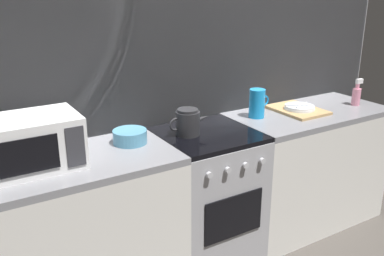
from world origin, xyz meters
name	(u,v)px	position (x,y,z in m)	size (l,w,h in m)	color
ground_plane	(206,254)	(0.00, 0.00, 0.00)	(8.00, 8.00, 0.00)	#47423D
back_wall	(181,76)	(0.00, 0.32, 1.20)	(3.60, 0.05, 2.40)	gray
counter_left	(72,236)	(-0.90, 0.00, 0.45)	(1.20, 0.60, 0.90)	silver
stove_unit	(207,196)	(0.00, 0.00, 0.45)	(0.60, 0.63, 0.90)	#9E9EA3
counter_right	(304,167)	(0.90, 0.00, 0.45)	(1.20, 0.60, 0.90)	silver
microwave	(33,142)	(-1.04, 0.02, 1.04)	(0.46, 0.35, 0.27)	white
kettle	(188,122)	(-0.13, 0.03, 0.98)	(0.28, 0.15, 0.17)	#262628
mixing_bowl	(130,137)	(-0.49, 0.08, 0.94)	(0.20, 0.20, 0.08)	teal
pitcher	(257,103)	(0.47, 0.09, 1.00)	(0.16, 0.11, 0.20)	#198CD8
dish_pile	(298,109)	(0.82, 0.04, 0.92)	(0.30, 0.40, 0.06)	tan
spray_bottle	(356,95)	(1.32, -0.07, 0.98)	(0.08, 0.06, 0.20)	pink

